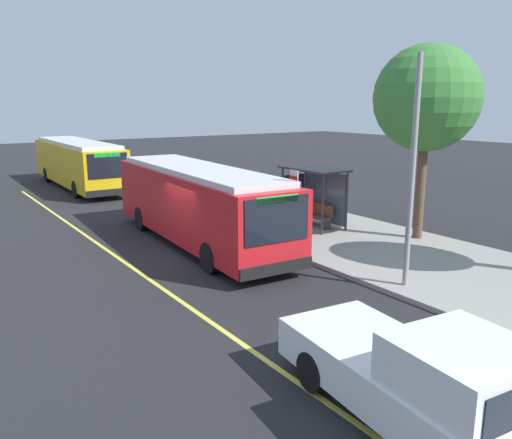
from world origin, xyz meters
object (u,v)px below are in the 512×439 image
at_px(waiting_bench, 317,215).
at_px(route_sign_post, 294,197).
at_px(transit_bus_main, 198,202).
at_px(pickup_truck, 426,383).
at_px(transit_bus_second, 78,162).

distance_m(waiting_bench, route_sign_post, 3.61).
xyz_separation_m(transit_bus_main, waiting_bench, (0.78, 5.21, -0.98)).
xyz_separation_m(waiting_bench, route_sign_post, (1.90, -2.77, 1.32)).
height_order(transit_bus_main, pickup_truck, transit_bus_main).
height_order(transit_bus_main, route_sign_post, same).
bearing_deg(waiting_bench, transit_bus_main, -98.51).
bearing_deg(pickup_truck, transit_bus_second, 174.84).
xyz_separation_m(transit_bus_main, transit_bus_second, (-16.24, 0.12, 0.00)).
relative_size(pickup_truck, route_sign_post, 1.99).
distance_m(transit_bus_main, route_sign_post, 3.64).
relative_size(transit_bus_main, route_sign_post, 3.92).
distance_m(transit_bus_main, transit_bus_second, 16.24).
relative_size(transit_bus_main, transit_bus_second, 0.91).
height_order(pickup_truck, waiting_bench, pickup_truck).
xyz_separation_m(transit_bus_main, route_sign_post, (2.68, 2.44, 0.34)).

